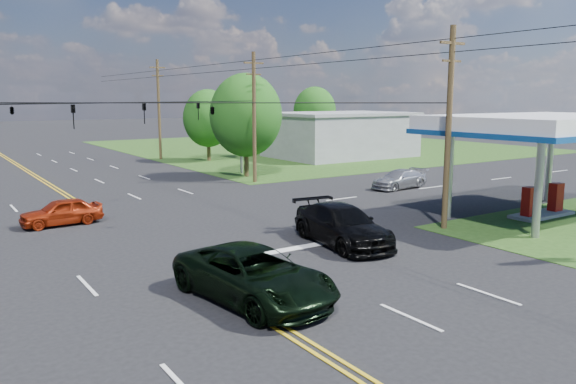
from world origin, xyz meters
TOP-DOWN VIEW (x-y plane):
  - ground at (0.00, 12.00)m, footprint 280.00×280.00m
  - grass_ne at (35.00, 44.00)m, footprint 46.00×48.00m
  - stop_bar at (5.00, 4.00)m, footprint 10.00×0.50m
  - retail_ne at (30.00, 32.00)m, footprint 14.00×10.00m
  - gas_canopy at (19.50, 2.00)m, footprint 12.20×8.20m
  - pole_se at (13.00, 3.00)m, footprint 1.60×0.28m
  - pole_ne at (13.00, 21.00)m, footprint 1.60×0.28m
  - pole_right_far at (13.00, 40.00)m, footprint 1.60×0.28m
  - span_wire_signals at (0.00, 12.00)m, footprint 26.00×18.00m
  - power_lines at (0.00, 10.00)m, footprint 26.04×100.00m
  - tree_right_a at (14.00, 24.00)m, footprint 5.70×5.70m
  - tree_right_b at (16.50, 36.00)m, footprint 4.94×4.94m
  - tree_far_r at (34.00, 42.00)m, footprint 5.32×5.32m
  - pickup_dkgreen at (0.50, -0.28)m, footprint 3.48×6.23m
  - suv_black at (7.10, 3.50)m, footprint 3.12×6.04m
  - sedan_red at (-2.13, 14.10)m, footprint 3.95×1.74m
  - sedan_far at (19.95, 13.00)m, footprint 4.63×2.19m
  - polesign_ne at (14.68, 26.05)m, footprint 2.16×0.36m

SIDE VIEW (x-z plane):
  - ground at x=0.00m, z-range 0.00..0.00m
  - grass_ne at x=35.00m, z-range -0.01..0.01m
  - stop_bar at x=5.00m, z-range -0.01..0.01m
  - sedan_far at x=19.95m, z-range 0.00..1.30m
  - sedan_red at x=-2.13m, z-range 0.00..1.32m
  - pickup_dkgreen at x=0.50m, z-range 0.00..1.65m
  - suv_black at x=7.10m, z-range 0.00..1.67m
  - retail_ne at x=30.00m, z-range 0.00..4.40m
  - tree_right_b at x=16.50m, z-range 0.68..7.76m
  - tree_far_r at x=34.00m, z-range 0.73..8.36m
  - gas_canopy at x=19.50m, z-range 2.04..7.39m
  - tree_right_a at x=14.00m, z-range 0.78..8.96m
  - pole_se at x=13.00m, z-range 0.17..9.67m
  - pole_ne at x=13.00m, z-range 0.17..9.67m
  - pole_right_far at x=13.00m, z-range 0.17..10.17m
  - span_wire_signals at x=0.00m, z-range 5.43..6.56m
  - polesign_ne at x=14.68m, z-range 2.14..9.96m
  - power_lines at x=0.00m, z-range 8.28..8.92m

